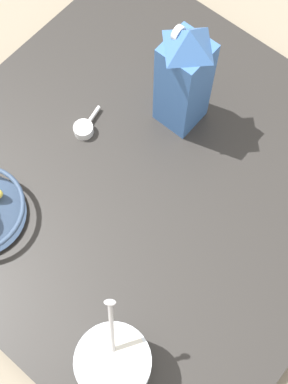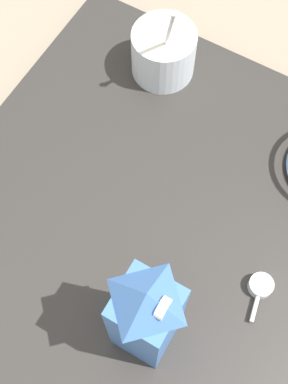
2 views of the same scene
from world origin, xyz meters
The scene contains 5 objects.
ground_plane centered at (0.00, 0.00, 0.00)m, with size 6.00×6.00×0.00m, color gray.
countertop centered at (0.00, 0.00, 0.02)m, with size 0.91×0.91×0.04m.
milk_carton centered at (-0.17, -0.04, 0.18)m, with size 0.09×0.09×0.29m.
yogurt_tub centered at (0.34, 0.21, 0.10)m, with size 0.13×0.13×0.25m.
measuring_scoop centered at (0.00, -0.18, 0.05)m, with size 0.09×0.04×0.02m.
Camera 1 is at (0.37, 0.30, 1.09)m, focal length 50.00 mm.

